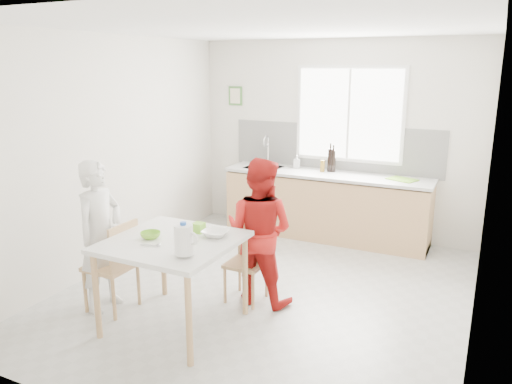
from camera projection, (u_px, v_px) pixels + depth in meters
ground at (267, 292)px, 5.32m from camera, size 4.50×4.50×0.00m
room_shell at (268, 139)px, 4.92m from camera, size 4.50×4.50×4.50m
window at (349, 114)px, 6.76m from camera, size 1.50×0.06×1.30m
backsplash at (334, 148)px, 6.97m from camera, size 3.00×0.02×0.65m
picture_frame at (235, 96)px, 7.45m from camera, size 0.22×0.03×0.28m
kitchen_counter at (325, 208)px, 6.92m from camera, size 2.84×0.64×1.37m
dining_table at (173, 249)px, 4.47m from camera, size 1.10×1.10×0.84m
chair_left at (116, 262)px, 4.82m from camera, size 0.42×0.42×0.91m
chair_far at (249, 258)px, 5.10m from camera, size 0.37×0.37×0.80m
person_white at (101, 236)px, 4.83m from camera, size 0.36×0.55×1.49m
person_red at (259, 231)px, 4.97m from camera, size 0.73×0.57×1.49m
bowl_green at (151, 235)px, 4.48m from camera, size 0.18×0.18×0.06m
bowl_white at (216, 233)px, 4.53m from camera, size 0.24×0.24×0.06m
milk_jug at (184, 239)px, 4.03m from camera, size 0.21×0.15×0.27m
green_box at (199, 228)px, 4.63m from camera, size 0.10×0.10×0.09m
spoon at (149, 245)px, 4.28m from camera, size 0.15×0.06×0.01m
cutting_board at (402, 179)px, 6.40m from camera, size 0.42×0.37×0.01m
wine_bottle_a at (330, 160)px, 6.85m from camera, size 0.07×0.07×0.32m
wine_bottle_b at (333, 161)px, 6.85m from camera, size 0.07×0.07×0.30m
jar_amber at (322, 166)px, 6.87m from camera, size 0.06×0.06×0.16m
soap_bottle at (297, 161)px, 7.11m from camera, size 0.10×0.10×0.19m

